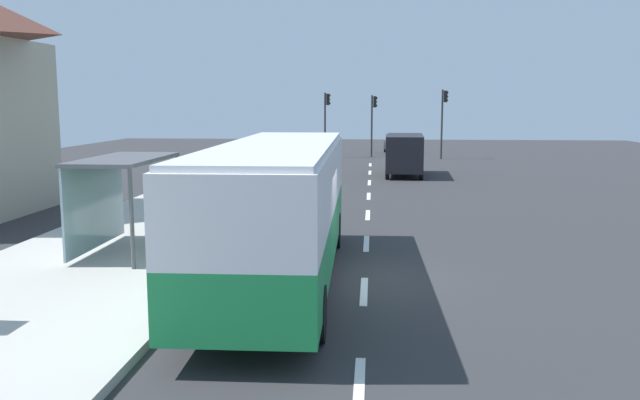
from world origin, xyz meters
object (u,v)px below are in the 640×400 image
at_px(traffic_light_far_side, 326,114).
at_px(recycling_bin_yellow, 202,231).
at_px(sedan_near, 396,144).
at_px(recycling_bin_green, 219,218).
at_px(traffic_light_near_side, 443,113).
at_px(traffic_light_median, 373,116).
at_px(recycling_bin_orange, 208,226).
at_px(bus_shelter, 114,179).
at_px(recycling_bin_blue, 214,222).
at_px(white_van, 405,152).
at_px(bus, 278,204).

bearing_deg(traffic_light_far_side, recycling_bin_yellow, -91.93).
xyz_separation_m(sedan_near, recycling_bin_green, (-6.50, -34.94, -0.14)).
xyz_separation_m(sedan_near, recycling_bin_yellow, (-6.50, -37.04, -0.14)).
bearing_deg(traffic_light_near_side, traffic_light_median, 162.57).
relative_size(recycling_bin_orange, bus_shelter, 0.24).
distance_m(recycling_bin_blue, bus_shelter, 3.24).
bearing_deg(white_van, recycling_bin_orange, -108.02).
relative_size(sedan_near, traffic_light_median, 0.96).
bearing_deg(recycling_bin_yellow, recycling_bin_blue, 90.00).
height_order(sedan_near, traffic_light_near_side, traffic_light_near_side).
xyz_separation_m(bus, recycling_bin_blue, (-2.49, 4.10, -1.19)).
bearing_deg(recycling_bin_yellow, recycling_bin_green, 90.00).
bearing_deg(bus, recycling_bin_orange, 126.22).
height_order(sedan_near, recycling_bin_green, sedan_near).
bearing_deg(recycling_bin_yellow, bus_shelter, -168.01).
xyz_separation_m(recycling_bin_blue, traffic_light_median, (4.60, 32.08, 2.46)).
bearing_deg(traffic_light_median, recycling_bin_green, -98.35).
xyz_separation_m(sedan_near, traffic_light_far_side, (-5.40, -4.35, 2.43)).
bearing_deg(traffic_light_median, sedan_near, 61.93).
height_order(bus, recycling_bin_blue, bus).
xyz_separation_m(recycling_bin_orange, traffic_light_median, (4.60, 32.78, 2.46)).
bearing_deg(white_van, traffic_light_far_side, 113.28).
relative_size(white_van, recycling_bin_yellow, 5.56).
bearing_deg(recycling_bin_orange, bus_shelter, -152.13).
height_order(white_van, bus_shelter, bus_shelter).
bearing_deg(traffic_light_median, recycling_bin_yellow, -97.83).
xyz_separation_m(recycling_bin_green, traffic_light_far_side, (1.10, 30.58, 2.57)).
bearing_deg(recycling_bin_green, bus_shelter, -130.73).
bearing_deg(bus_shelter, recycling_bin_yellow, 11.99).
xyz_separation_m(recycling_bin_yellow, recycling_bin_blue, (0.00, 1.40, 0.00)).
xyz_separation_m(white_van, bus_shelter, (-8.61, -20.84, 0.75)).
relative_size(recycling_bin_yellow, traffic_light_median, 0.20).
bearing_deg(white_van, traffic_light_median, 97.80).
distance_m(bus, traffic_light_far_side, 35.43).
bearing_deg(traffic_light_median, recycling_bin_orange, -97.99).
distance_m(recycling_bin_green, bus_shelter, 3.69).
bearing_deg(traffic_light_median, bus_shelter, -101.35).
bearing_deg(traffic_light_near_side, traffic_light_far_side, 174.68).
xyz_separation_m(recycling_bin_orange, traffic_light_far_side, (1.10, 31.98, 2.57)).
xyz_separation_m(bus, sedan_near, (4.01, 39.73, -1.05)).
height_order(white_van, traffic_light_near_side, traffic_light_near_side).
height_order(bus, sedan_near, bus).
bearing_deg(bus, recycling_bin_green, 117.41).
distance_m(recycling_bin_orange, recycling_bin_blue, 0.70).
height_order(sedan_near, traffic_light_median, traffic_light_median).
distance_m(white_van, recycling_bin_orange, 20.70).
bearing_deg(traffic_light_near_side, recycling_bin_yellow, -106.92).
bearing_deg(recycling_bin_blue, bus_shelter, -139.80).
bearing_deg(sedan_near, bus, -95.76).
relative_size(white_van, sedan_near, 1.19).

